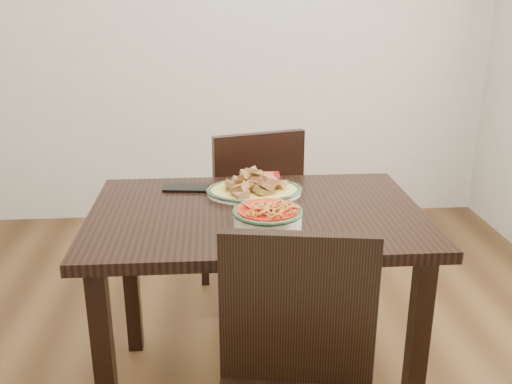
{
  "coord_description": "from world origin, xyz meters",
  "views": [
    {
      "loc": [
        -0.07,
        -1.98,
        1.47
      ],
      "look_at": [
        0.07,
        -0.11,
        0.81
      ],
      "focal_mm": 40.0,
      "sensor_mm": 36.0,
      "label": 1
    }
  ],
  "objects": [
    {
      "name": "wall_back",
      "position": [
        0.0,
        1.75,
        1.3
      ],
      "size": [
        3.5,
        0.1,
        2.6
      ],
      "primitive_type": "cube",
      "color": "beige",
      "rests_on": "ground"
    },
    {
      "name": "napkin",
      "position": [
        0.14,
        0.24,
        0.76
      ],
      "size": [
        0.12,
        0.1,
        0.01
      ],
      "primitive_type": "cube",
      "rotation": [
        0.0,
        0.0,
        -0.06
      ],
      "color": "maroon",
      "rests_on": "dining_table"
    },
    {
      "name": "smartphone",
      "position": [
        -0.18,
        0.12,
        0.76
      ],
      "size": [
        0.18,
        0.11,
        0.01
      ],
      "primitive_type": "cube",
      "rotation": [
        0.0,
        0.0,
        -0.13
      ],
      "color": "black",
      "rests_on": "dining_table"
    },
    {
      "name": "chair_far",
      "position": [
        0.1,
        0.54,
        0.5
      ],
      "size": [
        0.52,
        0.52,
        0.89
      ],
      "rotation": [
        0.0,
        0.0,
        3.41
      ],
      "color": "black",
      "rests_on": "ground"
    },
    {
      "name": "dining_table",
      "position": [
        0.07,
        -0.13,
        0.65
      ],
      "size": [
        1.16,
        0.77,
        0.75
      ],
      "color": "black",
      "rests_on": "ground"
    },
    {
      "name": "fish_plate",
      "position": [
        0.07,
        0.05,
        0.79
      ],
      "size": [
        0.35,
        0.28,
        0.11
      ],
      "color": "white",
      "rests_on": "dining_table"
    },
    {
      "name": "noodle_bowl",
      "position": [
        0.09,
        -0.29,
        0.79
      ],
      "size": [
        0.23,
        0.23,
        0.08
      ],
      "color": "beige",
      "rests_on": "dining_table"
    },
    {
      "name": "wall_front",
      "position": [
        0.0,
        -1.75,
        1.3
      ],
      "size": [
        3.5,
        0.1,
        2.6
      ],
      "primitive_type": "cube",
      "color": "beige",
      "rests_on": "ground"
    },
    {
      "name": "floor",
      "position": [
        0.0,
        0.0,
        0.0
      ],
      "size": [
        3.5,
        3.5,
        0.0
      ],
      "primitive_type": "plane",
      "color": "#3C2613",
      "rests_on": "ground"
    }
  ]
}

